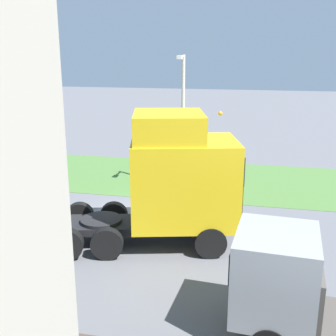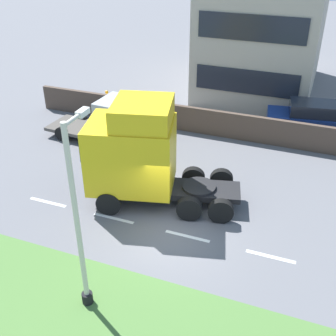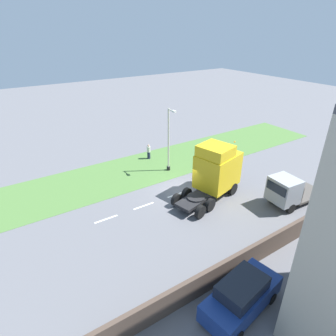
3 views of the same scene
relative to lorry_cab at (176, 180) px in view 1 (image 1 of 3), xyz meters
The scene contains 7 objects.
ground_plane 3.50m from the lorry_cab, 128.60° to the right, with size 120.00×120.00×0.00m, color slate.
grass_verge 8.25m from the lorry_cab, 164.84° to the right, with size 7.00×44.00×0.01m.
lane_markings 3.95m from the lorry_cab, 120.83° to the right, with size 0.16×14.60×0.00m.
lorry_cab is the anchor object (origin of this frame).
flatbed_truck 5.80m from the lorry_cab, 39.38° to the left, with size 2.46×5.35×2.56m.
lamp_post 5.91m from the lorry_cab, behind, with size 1.29×0.35×6.31m.
pedestrian 9.56m from the lorry_cab, behind, with size 0.39×0.39×1.63m.
Camera 1 is at (14.97, 4.68, 6.46)m, focal length 45.00 mm.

